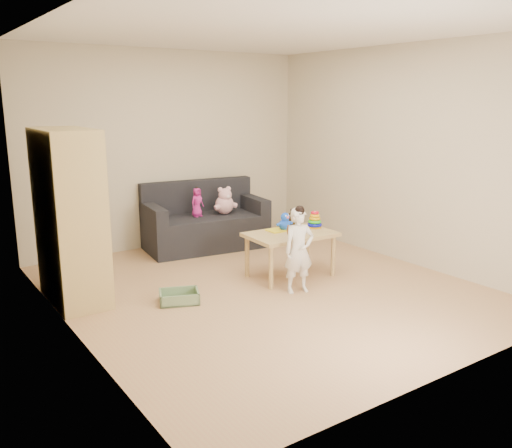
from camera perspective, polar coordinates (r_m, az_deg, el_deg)
room at (r=5.48m, az=1.05°, el=6.07°), size 4.50×4.50×4.50m
wardrobe at (r=5.54m, az=-19.01°, el=0.69°), size 0.47×0.94×1.70m
sofa at (r=7.30m, az=-5.32°, el=-0.80°), size 1.67×0.98×0.44m
play_table at (r=6.11m, az=3.63°, el=-3.23°), size 0.99×0.65×0.51m
storage_bin at (r=5.45m, az=-8.09°, el=-7.58°), size 0.46×0.41×0.11m
toddler at (r=5.58m, az=4.53°, el=-2.93°), size 0.36×0.29×0.87m
pink_bear at (r=7.31m, az=-3.34°, el=2.27°), size 0.29×0.25×0.31m
doll at (r=7.16m, az=-6.21°, el=2.25°), size 0.21×0.17×0.37m
ring_stacker at (r=6.29m, az=6.20°, el=0.30°), size 0.17×0.17×0.20m
brown_bottle at (r=6.30m, az=3.81°, el=0.48°), size 0.07×0.07×0.21m
blue_plush at (r=6.13m, az=3.03°, el=0.29°), size 0.20×0.17×0.21m
wooden_figure at (r=5.96m, az=3.43°, el=-0.58°), size 0.05×0.05×0.11m
yellow_book at (r=6.12m, az=2.16°, el=-0.68°), size 0.19×0.19×0.01m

